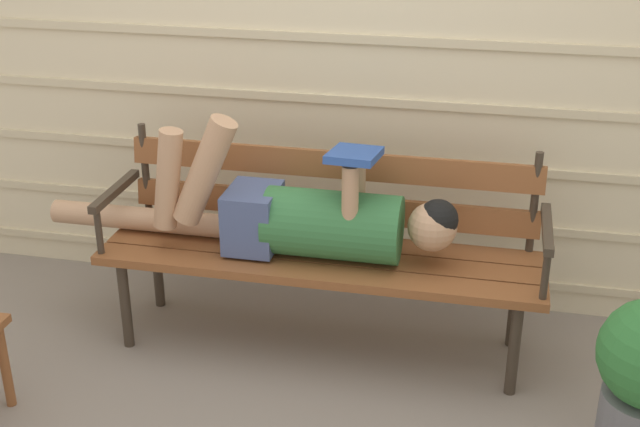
% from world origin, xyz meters
% --- Properties ---
extents(ground_plane, '(12.00, 12.00, 0.00)m').
position_xyz_m(ground_plane, '(0.00, 0.00, 0.00)').
color(ground_plane, gray).
extents(house_siding, '(5.31, 0.08, 2.38)m').
position_xyz_m(house_siding, '(0.00, 0.62, 1.19)').
color(house_siding, beige).
rests_on(house_siding, ground).
extents(park_bench, '(1.78, 0.46, 0.85)m').
position_xyz_m(park_bench, '(-0.00, 0.17, 0.47)').
color(park_bench, brown).
rests_on(park_bench, ground).
extents(reclining_person, '(1.71, 0.27, 0.58)m').
position_xyz_m(reclining_person, '(-0.08, 0.10, 0.59)').
color(reclining_person, '#33703D').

